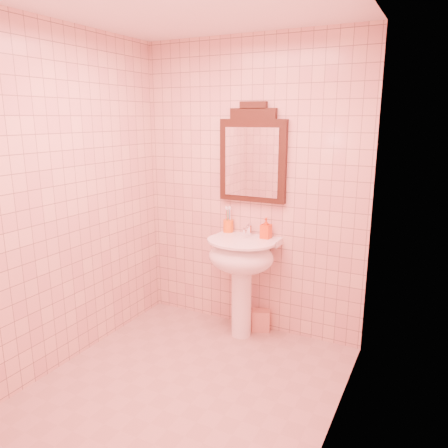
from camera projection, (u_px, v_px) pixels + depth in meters
The scene contains 8 objects.
floor at pixel (186, 388), 3.07m from camera, with size 2.20×2.20×0.00m, color tan.
back_wall at pixel (251, 190), 3.72m from camera, with size 2.00×0.02×2.50m, color beige.
pedestal_sink at pixel (241, 263), 3.65m from camera, with size 0.58×0.58×0.86m.
faucet at pixel (248, 230), 3.71m from camera, with size 0.04×0.16×0.11m.
mirror at pixel (253, 156), 3.62m from camera, with size 0.59×0.06×0.82m.
toothbrush_cup at pixel (228, 226), 3.84m from camera, with size 0.09×0.09×0.21m.
soap_dispenser at pixel (266, 228), 3.63m from camera, with size 0.08×0.08×0.18m, color #DB4412.
towel at pixel (261, 320), 3.88m from camera, with size 0.15×0.10×0.19m, color #DD9782.
Camera 1 is at (1.47, -2.29, 1.85)m, focal length 35.00 mm.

